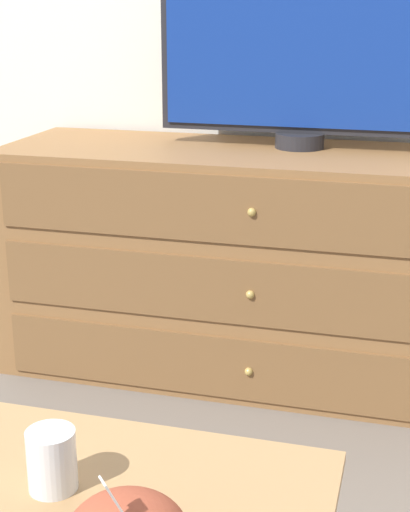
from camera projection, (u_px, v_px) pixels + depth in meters
name	position (u px, v px, depth m)	size (l,w,h in m)	color
ground_plane	(310.00, 338.00, 2.79)	(12.00, 12.00, 0.00)	#70665B
dresser	(268.00, 265.00, 2.44)	(1.65, 0.54, 0.72)	olive
tv	(303.00, 53.00, 2.30)	(0.87, 0.15, 0.54)	#232328
drink_cup	(52.00, 463.00, 1.21)	(0.08, 0.08, 0.10)	beige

